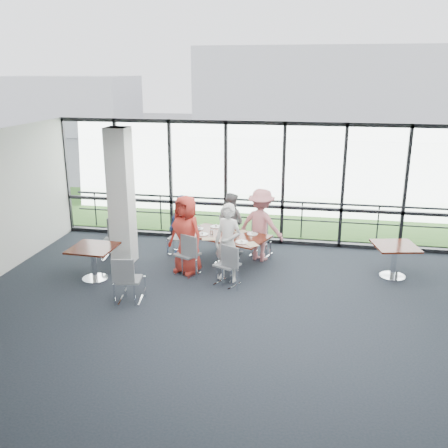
% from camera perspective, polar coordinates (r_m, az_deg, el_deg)
% --- Properties ---
extents(floor, '(12.00, 10.00, 0.02)m').
position_cam_1_polar(floor, '(8.83, 3.94, -12.92)').
color(floor, black).
rests_on(floor, ground).
extents(ceiling, '(12.00, 10.00, 0.04)m').
position_cam_1_polar(ceiling, '(7.74, 4.43, 8.12)').
color(ceiling, silver).
rests_on(ceiling, ground).
extents(curtain_wall_back, '(12.00, 0.10, 3.20)m').
position_cam_1_polar(curtain_wall_back, '(12.93, 6.77, 4.50)').
color(curtain_wall_back, white).
rests_on(curtain_wall_back, ground).
extents(structural_column, '(0.50, 0.50, 3.20)m').
position_cam_1_polar(structural_column, '(11.82, -11.67, 3.06)').
color(structural_column, white).
rests_on(structural_column, ground).
extents(apron, '(80.00, 70.00, 0.02)m').
position_cam_1_polar(apron, '(18.16, 7.76, 2.90)').
color(apron, slate).
rests_on(apron, ground).
extents(grass_strip, '(80.00, 5.00, 0.01)m').
position_cam_1_polar(grass_strip, '(16.23, 7.36, 1.29)').
color(grass_strip, '#2A5D21').
rests_on(grass_strip, ground).
extents(hangar_main, '(24.00, 10.00, 6.00)m').
position_cam_1_polar(hangar_main, '(39.75, 15.78, 14.52)').
color(hangar_main, silver).
rests_on(hangar_main, ground).
extents(hangar_aux, '(10.00, 6.00, 4.00)m').
position_cam_1_polar(hangar_aux, '(40.34, -17.61, 12.98)').
color(hangar_aux, silver).
rests_on(hangar_aux, ground).
extents(guard_rail, '(12.00, 0.06, 0.06)m').
position_cam_1_polar(guard_rail, '(13.79, 6.80, 0.57)').
color(guard_rail, '#2D2D33').
rests_on(guard_rail, ground).
extents(main_table, '(2.14, 1.65, 0.75)m').
position_cam_1_polar(main_table, '(11.64, 0.27, -1.81)').
color(main_table, '#391A09').
rests_on(main_table, ground).
extents(side_table_left, '(0.96, 0.96, 0.75)m').
position_cam_1_polar(side_table_left, '(11.20, -14.73, -3.08)').
color(side_table_left, '#391A09').
rests_on(side_table_left, ground).
extents(side_table_right, '(1.07, 1.07, 0.75)m').
position_cam_1_polar(side_table_right, '(11.57, 18.96, -2.82)').
color(side_table_right, '#391A09').
rests_on(side_table_right, ground).
extents(diner_near_left, '(1.04, 0.89, 1.79)m').
position_cam_1_polar(diner_near_left, '(11.18, -4.35, -1.21)').
color(diner_near_left, red).
rests_on(diner_near_left, ground).
extents(diner_near_right, '(0.75, 0.66, 1.72)m').
position_cam_1_polar(diner_near_right, '(10.72, 0.46, -2.15)').
color(diner_near_right, silver).
rests_on(diner_near_right, ground).
extents(diner_far_left, '(0.87, 0.74, 1.53)m').
position_cam_1_polar(diner_far_left, '(12.47, 0.75, 0.17)').
color(diner_far_left, slate).
rests_on(diner_far_left, ground).
extents(diner_far_right, '(1.27, 0.96, 1.75)m').
position_cam_1_polar(diner_far_right, '(11.93, 4.25, -0.10)').
color(diner_far_right, '#CB7377').
rests_on(diner_far_right, ground).
extents(diner_end, '(0.87, 1.01, 1.52)m').
position_cam_1_polar(diner_end, '(12.34, -4.69, -0.10)').
color(diner_end, '#3757A6').
rests_on(diner_end, ground).
extents(chair_main_nl, '(0.63, 0.63, 0.96)m').
position_cam_1_polar(chair_main_nl, '(11.18, -4.22, -3.47)').
color(chair_main_nl, slate).
rests_on(chair_main_nl, ground).
extents(chair_main_nr, '(0.60, 0.60, 0.92)m').
position_cam_1_polar(chair_main_nr, '(10.62, 0.36, -4.68)').
color(chair_main_nr, slate).
rests_on(chair_main_nr, ground).
extents(chair_main_fl, '(0.50, 0.50, 0.85)m').
position_cam_1_polar(chair_main_fl, '(12.76, 0.86, -1.03)').
color(chair_main_fl, slate).
rests_on(chair_main_fl, ground).
extents(chair_main_fr, '(0.58, 0.58, 0.95)m').
position_cam_1_polar(chair_main_fr, '(12.32, 4.29, -1.52)').
color(chair_main_fr, slate).
rests_on(chair_main_fr, ground).
extents(chair_main_end, '(0.46, 0.46, 0.82)m').
position_cam_1_polar(chair_main_end, '(12.48, -5.32, -1.59)').
color(chair_main_end, slate).
rests_on(chair_main_end, ground).
extents(chair_spare_la, '(0.53, 0.53, 0.94)m').
position_cam_1_polar(chair_spare_la, '(10.05, -10.77, -6.25)').
color(chair_spare_la, slate).
rests_on(chair_spare_la, ground).
extents(chair_spare_lb, '(0.51, 0.51, 0.94)m').
position_cam_1_polar(chair_spare_lb, '(12.34, -12.62, -1.87)').
color(chair_spare_lb, slate).
rests_on(chair_spare_lb, ground).
extents(plate_nl, '(0.28, 0.28, 0.01)m').
position_cam_1_polar(plate_nl, '(11.62, -2.51, -1.17)').
color(plate_nl, white).
rests_on(plate_nl, main_table).
extents(plate_nr, '(0.28, 0.28, 0.01)m').
position_cam_1_polar(plate_nr, '(11.09, 2.04, -2.06)').
color(plate_nr, white).
rests_on(plate_nr, main_table).
extents(plate_fl, '(0.28, 0.28, 0.01)m').
position_cam_1_polar(plate_fl, '(12.17, -0.91, -0.30)').
color(plate_fl, white).
rests_on(plate_fl, main_table).
extents(plate_fr, '(0.26, 0.26, 0.01)m').
position_cam_1_polar(plate_fr, '(11.65, 3.27, -1.13)').
color(plate_fr, white).
rests_on(plate_fr, main_table).
extents(plate_end, '(0.25, 0.25, 0.01)m').
position_cam_1_polar(plate_end, '(12.02, -2.95, -0.54)').
color(plate_end, white).
rests_on(plate_end, main_table).
extents(tumbler_a, '(0.06, 0.06, 0.13)m').
position_cam_1_polar(tumbler_a, '(11.58, -1.43, -0.94)').
color(tumbler_a, white).
rests_on(tumbler_a, main_table).
extents(tumbler_b, '(0.06, 0.06, 0.13)m').
position_cam_1_polar(tumbler_b, '(11.28, 0.83, -1.42)').
color(tumbler_b, white).
rests_on(tumbler_b, main_table).
extents(tumbler_c, '(0.08, 0.08, 0.15)m').
position_cam_1_polar(tumbler_c, '(11.76, 1.35, -0.57)').
color(tumbler_c, white).
rests_on(tumbler_c, main_table).
extents(tumbler_d, '(0.07, 0.07, 0.13)m').
position_cam_1_polar(tumbler_d, '(11.88, -2.89, -0.46)').
color(tumbler_d, white).
rests_on(tumbler_d, main_table).
extents(menu_a, '(0.35, 0.28, 0.00)m').
position_cam_1_polar(menu_a, '(11.31, -1.76, -1.70)').
color(menu_a, silver).
rests_on(menu_a, main_table).
extents(menu_b, '(0.36, 0.39, 0.00)m').
position_cam_1_polar(menu_b, '(10.98, 3.20, -2.32)').
color(menu_b, silver).
rests_on(menu_b, main_table).
extents(menu_c, '(0.35, 0.32, 0.00)m').
position_cam_1_polar(menu_c, '(11.82, 1.91, -0.87)').
color(menu_c, silver).
rests_on(menu_c, main_table).
extents(condiment_caddy, '(0.10, 0.07, 0.04)m').
position_cam_1_polar(condiment_caddy, '(11.54, 0.69, -1.21)').
color(condiment_caddy, black).
rests_on(condiment_caddy, main_table).
extents(ketchup_bottle, '(0.06, 0.06, 0.18)m').
position_cam_1_polar(ketchup_bottle, '(11.58, 0.40, -0.78)').
color(ketchup_bottle, maroon).
rests_on(ketchup_bottle, main_table).
extents(green_bottle, '(0.05, 0.05, 0.20)m').
position_cam_1_polar(green_bottle, '(11.55, 0.94, -0.78)').
color(green_bottle, '#207824').
rests_on(green_bottle, main_table).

